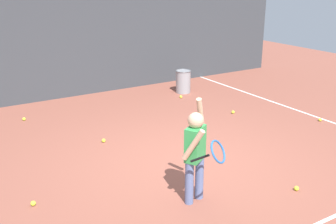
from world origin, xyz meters
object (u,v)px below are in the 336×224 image
tennis_ball_6 (181,97)px  tennis_ball_0 (233,112)px  tennis_ball_1 (24,119)px  tennis_ball_3 (296,188)px  tennis_ball_5 (33,203)px  tennis_player (196,150)px  tennis_ball_4 (104,141)px  ball_hopper (183,81)px  tennis_ball_2 (320,120)px

tennis_ball_6 → tennis_ball_0: bearing=-78.2°
tennis_ball_1 → tennis_ball_3: 5.42m
tennis_ball_1 → tennis_ball_5: 3.38m
tennis_player → tennis_ball_4: (-0.25, 2.42, -0.69)m
ball_hopper → tennis_ball_2: 3.41m
tennis_ball_3 → tennis_ball_4: 3.32m
tennis_player → ball_hopper: 5.13m
tennis_player → tennis_ball_3: 1.58m
tennis_ball_2 → tennis_ball_6: size_ratio=1.00×
ball_hopper → tennis_ball_5: size_ratio=8.52×
tennis_player → tennis_ball_5: (-1.82, 0.98, -0.69)m
tennis_ball_4 → tennis_ball_5: (-1.57, -1.44, 0.00)m
tennis_ball_2 → tennis_ball_3: same height
tennis_player → tennis_ball_5: size_ratio=20.46×
tennis_ball_4 → tennis_ball_6: same height
tennis_ball_0 → tennis_ball_5: (-4.51, -1.45, 0.00)m
tennis_ball_6 → tennis_ball_5: bearing=-144.6°
tennis_ball_0 → tennis_ball_2: bearing=-47.2°
ball_hopper → tennis_ball_4: ball_hopper is taller
tennis_ball_0 → tennis_ball_2: 1.74m
tennis_ball_5 → tennis_ball_2: bearing=1.7°
tennis_ball_0 → tennis_ball_6: same height
tennis_ball_1 → tennis_ball_2: same height
tennis_ball_0 → tennis_ball_5: 4.74m
tennis_player → tennis_ball_1: bearing=74.5°
tennis_ball_3 → tennis_ball_4: same height
tennis_ball_5 → tennis_ball_0: bearing=17.8°
tennis_ball_1 → tennis_ball_4: size_ratio=1.00×
tennis_ball_4 → tennis_ball_3: bearing=-61.7°
tennis_ball_2 → tennis_ball_5: 5.70m
tennis_ball_1 → tennis_ball_3: (2.51, -4.80, 0.00)m
tennis_ball_1 → tennis_ball_2: bearing=-31.8°
ball_hopper → tennis_ball_0: bearing=-90.0°
tennis_ball_0 → tennis_ball_3: same height
ball_hopper → tennis_ball_5: ball_hopper is taller
ball_hopper → tennis_ball_5: (-4.51, -3.37, -0.26)m
tennis_ball_0 → tennis_ball_6: bearing=101.8°
ball_hopper → tennis_ball_0: ball_hopper is taller
tennis_ball_1 → tennis_ball_6: (3.56, -0.34, 0.00)m
tennis_ball_5 → tennis_ball_4: bearing=42.6°
tennis_ball_0 → tennis_ball_5: same height
tennis_ball_2 → tennis_player: bearing=-163.5°
ball_hopper → tennis_ball_2: size_ratio=8.52×
tennis_player → tennis_ball_5: bearing=120.8°
tennis_ball_0 → tennis_ball_5: size_ratio=1.00×
tennis_ball_5 → tennis_ball_1: bearing=79.2°
tennis_ball_0 → tennis_ball_1: same height
tennis_ball_0 → tennis_ball_2: same height
tennis_ball_1 → tennis_ball_4: bearing=-63.5°
tennis_ball_3 → tennis_ball_0: bearing=65.0°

